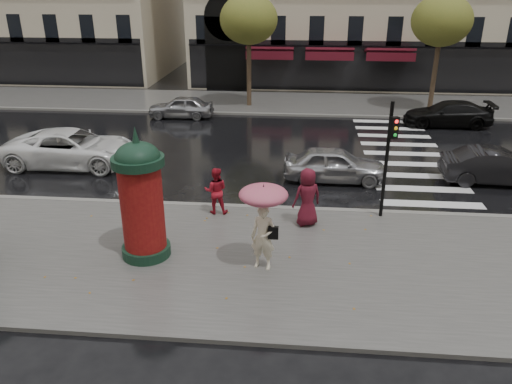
# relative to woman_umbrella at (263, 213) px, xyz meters

# --- Properties ---
(ground) EXTENTS (160.00, 160.00, 0.00)m
(ground) POSITION_rel_woman_umbrella_xyz_m (-0.37, 0.91, -1.74)
(ground) COLOR black
(ground) RESTS_ON ground
(near_sidewalk) EXTENTS (90.00, 7.00, 0.12)m
(near_sidewalk) POSITION_rel_woman_umbrella_xyz_m (-0.37, 0.41, -1.68)
(near_sidewalk) COLOR #474744
(near_sidewalk) RESTS_ON ground
(far_sidewalk) EXTENTS (90.00, 6.00, 0.12)m
(far_sidewalk) POSITION_rel_woman_umbrella_xyz_m (-0.37, 19.91, -1.68)
(far_sidewalk) COLOR #474744
(far_sidewalk) RESTS_ON ground
(near_kerb) EXTENTS (90.00, 0.25, 0.14)m
(near_kerb) POSITION_rel_woman_umbrella_xyz_m (-0.37, 3.91, -1.67)
(near_kerb) COLOR slate
(near_kerb) RESTS_ON ground
(far_kerb) EXTENTS (90.00, 0.25, 0.14)m
(far_kerb) POSITION_rel_woman_umbrella_xyz_m (-0.37, 16.91, -1.67)
(far_kerb) COLOR slate
(far_kerb) RESTS_ON ground
(zebra_crossing) EXTENTS (3.60, 11.75, 0.01)m
(zebra_crossing) POSITION_rel_woman_umbrella_xyz_m (5.63, 10.51, -1.74)
(zebra_crossing) COLOR silver
(zebra_crossing) RESTS_ON ground
(tree_far_left) EXTENTS (3.40, 3.40, 6.64)m
(tree_far_left) POSITION_rel_woman_umbrella_xyz_m (-2.37, 18.91, 3.43)
(tree_far_left) COLOR #38281C
(tree_far_left) RESTS_ON ground
(tree_far_right) EXTENTS (3.40, 3.40, 6.64)m
(tree_far_right) POSITION_rel_woman_umbrella_xyz_m (8.63, 18.91, 3.43)
(tree_far_right) COLOR #38281C
(tree_far_right) RESTS_ON ground
(woman_umbrella) EXTENTS (1.28, 1.28, 2.46)m
(woman_umbrella) POSITION_rel_woman_umbrella_xyz_m (0.00, 0.00, 0.00)
(woman_umbrella) COLOR #EFE3C4
(woman_umbrella) RESTS_ON near_sidewalk
(woman_red) EXTENTS (0.82, 0.66, 1.59)m
(woman_red) POSITION_rel_woman_umbrella_xyz_m (-1.84, 3.31, -0.83)
(woman_red) COLOR #AE1525
(woman_red) RESTS_ON near_sidewalk
(man_burgundy) EXTENTS (1.09, 0.94, 1.88)m
(man_burgundy) POSITION_rel_woman_umbrella_xyz_m (1.17, 2.71, -0.68)
(man_burgundy) COLOR #55111E
(man_burgundy) RESTS_ON near_sidewalk
(morris_column) EXTENTS (1.40, 1.40, 3.77)m
(morris_column) POSITION_rel_woman_umbrella_xyz_m (-3.36, 0.37, 0.19)
(morris_column) COLOR black
(morris_column) RESTS_ON near_sidewalk
(traffic_light) EXTENTS (0.29, 0.38, 3.84)m
(traffic_light) POSITION_rel_woman_umbrella_xyz_m (3.67, 3.50, 0.71)
(traffic_light) COLOR black
(traffic_light) RESTS_ON near_sidewalk
(car_silver) EXTENTS (3.99, 1.62, 1.36)m
(car_silver) POSITION_rel_woman_umbrella_xyz_m (2.27, 6.90, -1.06)
(car_silver) COLOR #AAAAAF
(car_silver) RESTS_ON ground
(car_darkgrey) EXTENTS (4.20, 1.60, 1.37)m
(car_darkgrey) POSITION_rel_woman_umbrella_xyz_m (8.51, 7.19, -1.06)
(car_darkgrey) COLOR black
(car_darkgrey) RESTS_ON ground
(car_white) EXTENTS (5.59, 2.63, 1.55)m
(car_white) POSITION_rel_woman_umbrella_xyz_m (-8.71, 7.62, -0.97)
(car_white) COLOR white
(car_white) RESTS_ON ground
(car_black) EXTENTS (4.62, 1.89, 1.34)m
(car_black) POSITION_rel_woman_umbrella_xyz_m (8.78, 15.52, -1.07)
(car_black) COLOR black
(car_black) RESTS_ON ground
(car_far_silver) EXTENTS (3.74, 1.60, 1.26)m
(car_far_silver) POSITION_rel_woman_umbrella_xyz_m (-5.97, 15.91, -1.11)
(car_far_silver) COLOR #999A9D
(car_far_silver) RESTS_ON ground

